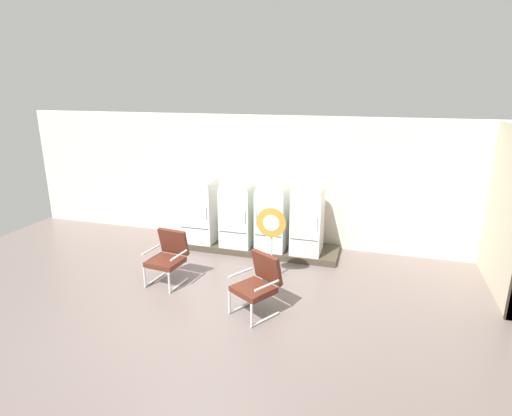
# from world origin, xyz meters

# --- Properties ---
(ground) EXTENTS (12.00, 10.00, 0.05)m
(ground) POSITION_xyz_m (0.00, 0.00, -0.03)
(ground) COLOR #6D5F5B
(back_wall) EXTENTS (11.76, 0.12, 2.87)m
(back_wall) POSITION_xyz_m (0.00, 3.66, 1.45)
(back_wall) COLOR silver
(back_wall) RESTS_ON ground
(side_wall_right) EXTENTS (0.16, 2.20, 2.87)m
(side_wall_right) POSITION_xyz_m (4.66, 2.47, 1.42)
(side_wall_right) COLOR beige
(side_wall_right) RESTS_ON ground
(display_plinth) EXTENTS (3.76, 0.95, 0.13)m
(display_plinth) POSITION_xyz_m (0.00, 3.02, 0.07)
(display_plinth) COLOR #443C2E
(display_plinth) RESTS_ON ground
(refrigerator_0) EXTENTS (0.72, 0.68, 1.59)m
(refrigerator_0) POSITION_xyz_m (-1.17, 2.92, 0.97)
(refrigerator_0) COLOR white
(refrigerator_0) RESTS_ON display_plinth
(refrigerator_1) EXTENTS (0.66, 0.62, 1.54)m
(refrigerator_1) POSITION_xyz_m (-0.28, 2.89, 0.95)
(refrigerator_1) COLOR silver
(refrigerator_1) RESTS_ON display_plinth
(refrigerator_2) EXTENTS (0.62, 0.66, 1.53)m
(refrigerator_2) POSITION_xyz_m (0.48, 2.91, 0.94)
(refrigerator_2) COLOR silver
(refrigerator_2) RESTS_ON display_plinth
(refrigerator_3) EXTENTS (0.61, 0.70, 1.51)m
(refrigerator_3) POSITION_xyz_m (1.22, 2.93, 0.93)
(refrigerator_3) COLOR white
(refrigerator_3) RESTS_ON display_plinth
(armchair_left) EXTENTS (0.69, 0.73, 0.96)m
(armchair_left) POSITION_xyz_m (-1.00, 1.11, 0.52)
(armchair_left) COLOR silver
(armchair_left) RESTS_ON ground
(armchair_right) EXTENTS (0.83, 0.86, 0.96)m
(armchair_right) POSITION_xyz_m (0.86, 0.55, 0.52)
(armchair_right) COLOR silver
(armchair_right) RESTS_ON ground
(sign_stand) EXTENTS (0.55, 0.32, 1.40)m
(sign_stand) POSITION_xyz_m (0.77, 1.71, 0.74)
(sign_stand) COLOR #2D2D30
(sign_stand) RESTS_ON ground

